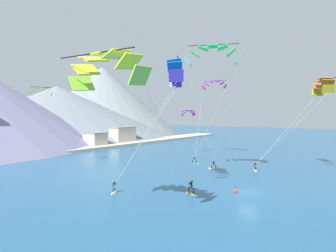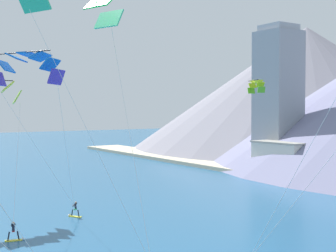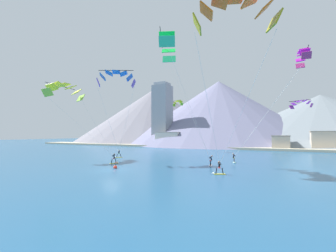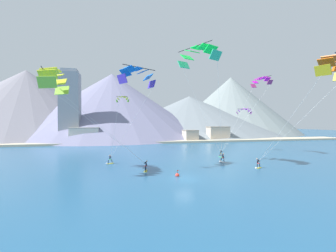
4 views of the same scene
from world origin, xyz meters
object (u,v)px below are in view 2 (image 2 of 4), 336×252
object	(u,v)px
kitesurfer_far_right	(16,234)
parafoil_kite_mid_center	(28,65)
kitesurfer_mid_center	(74,212)
parafoil_kite_distant_high_outer	(256,85)

from	to	relation	value
kitesurfer_far_right	parafoil_kite_mid_center	size ratio (longest dim) A/B	0.12
kitesurfer_mid_center	parafoil_kite_distant_high_outer	bearing A→B (deg)	82.11
kitesurfer_far_right	parafoil_kite_mid_center	distance (m)	15.03
parafoil_kite_mid_center	parafoil_kite_distant_high_outer	world-z (taller)	parafoil_kite_mid_center
kitesurfer_mid_center	parafoil_kite_mid_center	world-z (taller)	parafoil_kite_mid_center
kitesurfer_far_right	parafoil_kite_distant_high_outer	distance (m)	34.35
kitesurfer_mid_center	kitesurfer_far_right	distance (m)	9.69
parafoil_kite_mid_center	kitesurfer_far_right	bearing A→B (deg)	-52.81
kitesurfer_far_right	parafoil_kite_distant_high_outer	world-z (taller)	parafoil_kite_distant_high_outer
kitesurfer_mid_center	kitesurfer_far_right	size ratio (longest dim) A/B	0.94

